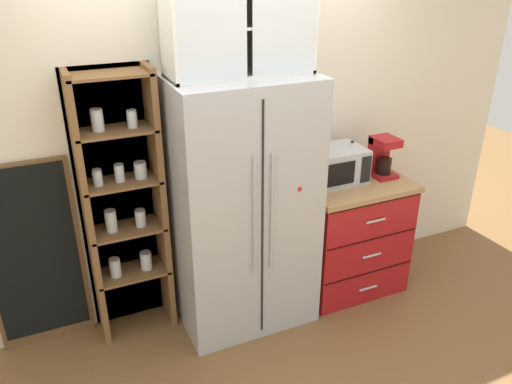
% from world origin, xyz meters
% --- Properties ---
extents(ground_plane, '(10.82, 10.82, 0.00)m').
position_xyz_m(ground_plane, '(0.00, 0.00, 0.00)').
color(ground_plane, brown).
extents(wall_back_cream, '(5.11, 0.10, 2.55)m').
position_xyz_m(wall_back_cream, '(0.00, 0.40, 1.27)').
color(wall_back_cream, silver).
rests_on(wall_back_cream, ground).
extents(refrigerator, '(0.93, 0.66, 1.79)m').
position_xyz_m(refrigerator, '(0.00, 0.03, 0.89)').
color(refrigerator, '#B7BABF').
rests_on(refrigerator, ground).
extents(pantry_shelf_column, '(0.55, 0.30, 1.86)m').
position_xyz_m(pantry_shelf_column, '(-0.76, 0.28, 0.96)').
color(pantry_shelf_column, brown).
rests_on(pantry_shelf_column, ground).
extents(counter_cabinet, '(0.83, 0.65, 0.92)m').
position_xyz_m(counter_cabinet, '(0.90, 0.04, 0.46)').
color(counter_cabinet, '#A8161C').
rests_on(counter_cabinet, ground).
extents(microwave, '(0.44, 0.33, 0.26)m').
position_xyz_m(microwave, '(0.76, 0.09, 1.05)').
color(microwave, '#B7BABF').
rests_on(microwave, counter_cabinet).
extents(coffee_maker, '(0.17, 0.20, 0.31)m').
position_xyz_m(coffee_maker, '(1.16, 0.05, 1.07)').
color(coffee_maker, '#A8161C').
rests_on(coffee_maker, counter_cabinet).
extents(mug_navy, '(0.12, 0.09, 0.09)m').
position_xyz_m(mug_navy, '(0.91, 0.10, 0.96)').
color(mug_navy, navy).
rests_on(mug_navy, counter_cabinet).
extents(mug_charcoal, '(0.12, 0.08, 0.08)m').
position_xyz_m(mug_charcoal, '(0.91, 0.05, 0.96)').
color(mug_charcoal, '#2D2D33').
rests_on(mug_charcoal, counter_cabinet).
extents(bottle_clear, '(0.06, 0.06, 0.30)m').
position_xyz_m(bottle_clear, '(0.90, 0.09, 1.05)').
color(bottle_clear, silver).
rests_on(bottle_clear, counter_cabinet).
extents(upper_cabinet, '(0.89, 0.32, 0.57)m').
position_xyz_m(upper_cabinet, '(0.00, 0.08, 2.07)').
color(upper_cabinet, silver).
rests_on(upper_cabinet, refrigerator).
extents(chalkboard_menu, '(0.60, 0.04, 1.33)m').
position_xyz_m(chalkboard_menu, '(-1.36, 0.33, 0.67)').
color(chalkboard_menu, brown).
rests_on(chalkboard_menu, ground).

